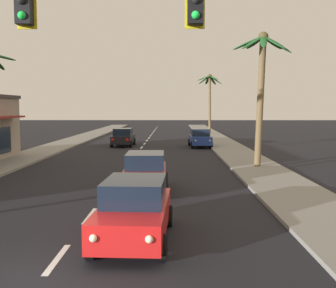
% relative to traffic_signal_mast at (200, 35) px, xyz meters
% --- Properties ---
extents(ground_plane, '(220.00, 220.00, 0.00)m').
position_rel_traffic_signal_mast_xyz_m(ground_plane, '(-3.34, -0.71, -5.12)').
color(ground_plane, black).
extents(sidewalk_right, '(3.20, 110.00, 0.14)m').
position_rel_traffic_signal_mast_xyz_m(sidewalk_right, '(4.46, 19.29, -5.05)').
color(sidewalk_right, gray).
rests_on(sidewalk_right, ground).
extents(sidewalk_left, '(3.20, 110.00, 0.14)m').
position_rel_traffic_signal_mast_xyz_m(sidewalk_left, '(-11.14, 19.29, -5.05)').
color(sidewalk_left, gray).
rests_on(sidewalk_left, ground).
extents(lane_markings, '(4.28, 87.99, 0.01)m').
position_rel_traffic_signal_mast_xyz_m(lane_markings, '(-2.91, 19.34, -5.12)').
color(lane_markings, silver).
rests_on(lane_markings, ground).
extents(traffic_signal_mast, '(10.81, 0.41, 7.04)m').
position_rel_traffic_signal_mast_xyz_m(traffic_signal_mast, '(0.00, 0.00, 0.00)').
color(traffic_signal_mast, '#2D2D33').
rests_on(traffic_signal_mast, ground).
extents(sedan_lead_at_stop_bar, '(2.09, 4.51, 1.68)m').
position_rel_traffic_signal_mast_xyz_m(sedan_lead_at_stop_bar, '(-1.60, 2.26, -4.27)').
color(sedan_lead_at_stop_bar, red).
rests_on(sedan_lead_at_stop_bar, ground).
extents(sedan_third_in_queue, '(2.00, 4.47, 1.68)m').
position_rel_traffic_signal_mast_xyz_m(sedan_third_in_queue, '(-1.73, 8.72, -4.27)').
color(sedan_third_in_queue, maroon).
rests_on(sedan_third_in_queue, ground).
extents(sedan_oncoming_far, '(2.02, 4.48, 1.68)m').
position_rel_traffic_signal_mast_xyz_m(sedan_oncoming_far, '(-5.18, 29.71, -4.27)').
color(sedan_oncoming_far, black).
rests_on(sedan_oncoming_far, ground).
extents(sedan_parked_nearest_kerb, '(2.08, 4.50, 1.68)m').
position_rel_traffic_signal_mast_xyz_m(sedan_parked_nearest_kerb, '(2.01, 28.82, -4.27)').
color(sedan_parked_nearest_kerb, navy).
rests_on(sedan_parked_nearest_kerb, ground).
extents(palm_right_second, '(3.44, 3.54, 8.03)m').
position_rel_traffic_signal_mast_xyz_m(palm_right_second, '(4.68, 15.55, 0.37)').
color(palm_right_second, brown).
rests_on(palm_right_second, ground).
extents(palm_right_farthest, '(3.49, 3.53, 8.02)m').
position_rel_traffic_signal_mast_xyz_m(palm_right_farthest, '(4.38, 45.50, 0.71)').
color(palm_right_farthest, brown).
rests_on(palm_right_farthest, ground).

